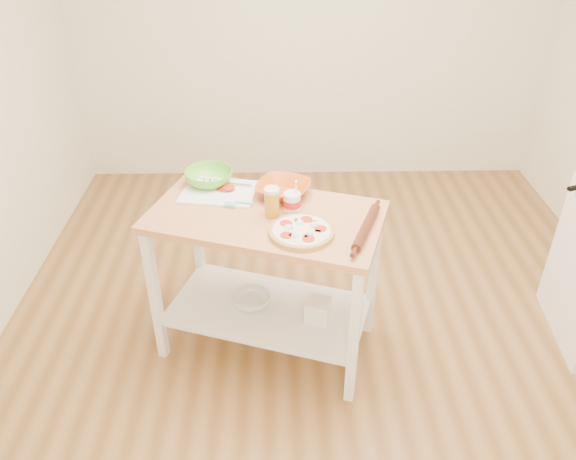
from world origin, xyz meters
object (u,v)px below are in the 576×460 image
(rolling_pin, at_px, (366,227))
(orange_bowl, at_px, (283,189))
(yogurt_tub, at_px, (292,202))
(spatula, at_px, (238,203))
(green_bowl, at_px, (209,177))
(beer_pint, at_px, (272,202))
(prep_island, at_px, (266,253))
(knife, at_px, (222,183))
(cutting_board, at_px, (219,191))
(pizza, at_px, (302,231))
(shelf_bin, at_px, (318,310))
(shelf_glass_bowl, at_px, (252,300))

(rolling_pin, bearing_deg, orange_bowl, 136.93)
(orange_bowl, relative_size, yogurt_tub, 1.49)
(spatula, bearing_deg, orange_bowl, 36.60)
(green_bowl, bearing_deg, rolling_pin, -31.97)
(green_bowl, relative_size, beer_pint, 1.68)
(yogurt_tub, bearing_deg, beer_pint, -159.27)
(prep_island, distance_m, spatula, 0.31)
(knife, distance_m, yogurt_tub, 0.49)
(green_bowl, bearing_deg, yogurt_tub, -34.25)
(prep_island, bearing_deg, green_bowl, 134.14)
(prep_island, xyz_separation_m, yogurt_tub, (0.14, 0.02, 0.30))
(cutting_board, height_order, orange_bowl, orange_bowl)
(prep_island, relative_size, rolling_pin, 3.33)
(knife, xyz_separation_m, green_bowl, (-0.07, 0.02, 0.02))
(rolling_pin, bearing_deg, beer_pint, 161.03)
(pizza, distance_m, knife, 0.66)
(orange_bowl, relative_size, shelf_bin, 2.25)
(prep_island, bearing_deg, knife, 128.94)
(shelf_bin, bearing_deg, prep_island, 161.55)
(pizza, bearing_deg, green_bowl, 133.52)
(pizza, distance_m, orange_bowl, 0.40)
(orange_bowl, bearing_deg, shelf_bin, -57.00)
(cutting_board, relative_size, knife, 1.63)
(pizza, height_order, knife, pizza)
(cutting_board, bearing_deg, orange_bowl, 2.83)
(cutting_board, bearing_deg, shelf_bin, -22.39)
(orange_bowl, relative_size, rolling_pin, 0.71)
(knife, xyz_separation_m, beer_pint, (0.29, -0.33, 0.06))
(cutting_board, height_order, rolling_pin, rolling_pin)
(prep_island, height_order, cutting_board, cutting_board)
(pizza, relative_size, orange_bowl, 1.12)
(spatula, xyz_separation_m, beer_pint, (0.18, -0.10, 0.06))
(pizza, bearing_deg, rolling_pin, 3.12)
(cutting_board, distance_m, shelf_glass_bowl, 0.67)
(pizza, relative_size, shelf_bin, 2.53)
(pizza, relative_size, knife, 1.19)
(green_bowl, relative_size, yogurt_tub, 1.38)
(knife, distance_m, shelf_bin, 0.89)
(prep_island, bearing_deg, shelf_glass_bowl, 159.82)
(yogurt_tub, relative_size, shelf_bin, 1.51)
(beer_pint, relative_size, shelf_glass_bowl, 0.72)
(cutting_board, relative_size, rolling_pin, 1.10)
(beer_pint, bearing_deg, orange_bowl, 74.45)
(pizza, height_order, shelf_bin, pizza)
(cutting_board, height_order, shelf_glass_bowl, cutting_board)
(green_bowl, xyz_separation_m, shelf_glass_bowl, (0.23, -0.30, -0.65))
(orange_bowl, relative_size, shelf_glass_bowl, 1.30)
(cutting_board, xyz_separation_m, green_bowl, (-0.06, 0.10, 0.03))
(beer_pint, bearing_deg, rolling_pin, -18.97)
(pizza, height_order, shelf_glass_bowl, pizza)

